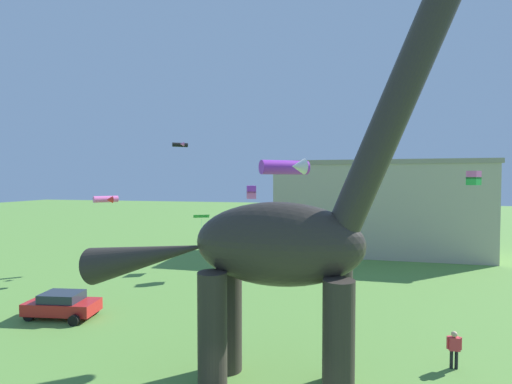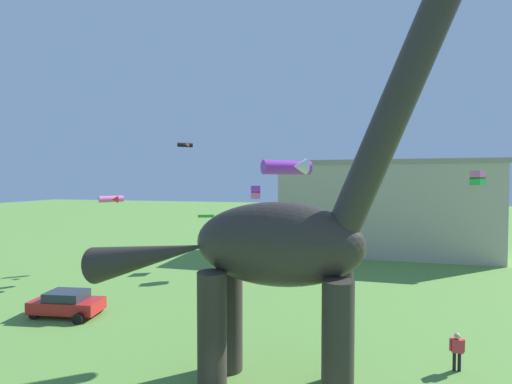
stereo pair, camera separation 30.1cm
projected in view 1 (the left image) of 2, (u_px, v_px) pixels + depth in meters
dinosaur_sculpture at (276, 244)px, 14.03m from camera, size 15.59×3.30×16.29m
parked_sedan_left at (62, 305)px, 21.71m from camera, size 4.40×2.32×1.55m
person_photographer at (454, 346)px, 15.83m from camera, size 0.63×0.28×1.68m
kite_near_low at (107, 199)px, 30.28m from camera, size 2.07×2.01×0.58m
kite_near_high at (201, 216)px, 33.91m from camera, size 1.81×1.59×1.92m
kite_mid_right at (251, 192)px, 32.39m from camera, size 1.03×1.03×1.19m
kite_far_right at (474, 178)px, 16.54m from camera, size 0.66×0.66×0.66m
kite_trailing at (180, 145)px, 36.46m from camera, size 1.57×1.62×0.46m
kite_apex at (287, 167)px, 18.87m from camera, size 2.71×2.86×0.80m
background_building_block at (375, 207)px, 41.30m from camera, size 22.95×8.75×10.57m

